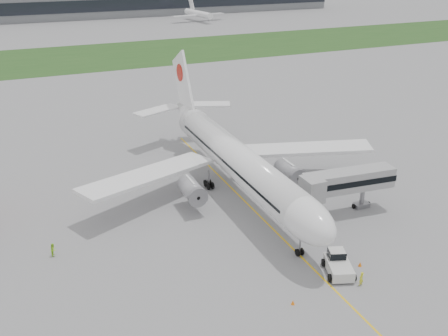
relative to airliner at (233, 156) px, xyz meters
name	(u,v)px	position (x,y,z in m)	size (l,w,h in m)	color
ground	(246,203)	(0.00, -4.87, -5.66)	(600.00, 600.00, 0.00)	gray
apron_markings	(262,218)	(0.00, -9.87, -5.66)	(70.00, 70.00, 0.04)	yellow
grass_strip	(98,56)	(0.00, 115.13, -5.65)	(600.00, 50.00, 0.02)	#234B1C
terminal_building	(59,5)	(0.00, 225.00, 1.34)	(320.00, 22.30, 14.00)	slate
airliner	(233,156)	(0.00, 0.00, 0.00)	(48.13, 53.95, 17.88)	white
pushback_tug	(338,264)	(2.33, -24.52, -4.59)	(4.25, 5.16, 2.33)	silver
jet_bridge	(344,182)	(11.02, -12.95, -0.81)	(14.34, 4.18, 6.56)	#A1A2A4
safety_cone_left	(293,302)	(-5.49, -27.60, -5.38)	(0.40, 0.40, 0.55)	orange
safety_cone_right	(360,264)	(5.39, -24.73, -5.37)	(0.43, 0.43, 0.59)	orange
ground_crew_near	(361,279)	(3.18, -27.71, -4.80)	(0.63, 0.41, 1.72)	yellow
ground_crew_far	(53,249)	(-27.71, -7.98, -4.81)	(0.83, 0.64, 1.70)	#9EE826
distant_aircraft_right	(198,21)	(64.79, 187.14, -5.66)	(29.02, 25.61, 11.10)	white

